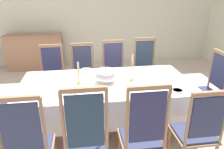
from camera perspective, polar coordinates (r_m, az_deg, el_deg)
name	(u,v)px	position (r m, az deg, el deg)	size (l,w,h in m)	color
ground	(105,122)	(3.51, -1.79, -12.65)	(6.80, 6.07, 0.04)	beige
back_wall	(92,8)	(5.98, -5.44, 17.31)	(6.80, 0.08, 3.02)	silver
dining_table	(106,87)	(3.03, -1.61, -3.34)	(2.36, 1.13, 0.75)	#9C6854
tablecloth	(106,89)	(3.05, -1.61, -3.97)	(2.38, 1.15, 0.42)	white
chair_south_a	(28,144)	(2.30, -21.48, -16.97)	(0.44, 0.42, 1.16)	#996E5F
chair_north_a	(52,74)	(4.00, -15.69, 0.15)	(0.44, 0.42, 1.06)	#9C7653
chair_south_b	(86,138)	(2.22, -6.95, -16.48)	(0.44, 0.42, 1.20)	#A67356
chair_north_b	(83,72)	(3.96, -7.74, 0.61)	(0.44, 0.42, 1.07)	#A07558
chair_south_c	(143,133)	(2.30, 8.17, -15.27)	(0.44, 0.42, 1.18)	#977150
chair_north_c	(114,70)	(4.00, 0.56, 1.21)	(0.44, 0.42, 1.10)	#956D5A
chair_south_d	(197,130)	(2.54, 21.80, -13.71)	(0.44, 0.42, 1.08)	#96744F
chair_north_d	(146,68)	(4.13, 8.95, 1.74)	(0.44, 0.42, 1.13)	#996955
chair_head_east	(209,87)	(3.60, 24.40, -3.11)	(0.42, 0.44, 1.13)	#95685C
soup_tureen	(106,75)	(2.96, -1.69, -0.07)	(0.29, 0.29, 0.23)	white
candlestick_west	(79,75)	(2.94, -8.89, -0.24)	(0.07, 0.07, 0.32)	gold
candlestick_east	(132,70)	(3.00, 5.43, 1.14)	(0.07, 0.07, 0.39)	gold
bowl_near_left	(177,91)	(2.84, 17.08, -4.15)	(0.15, 0.15, 0.03)	white
bowl_near_right	(86,70)	(3.39, -6.86, 1.08)	(0.19, 0.19, 0.04)	white
spoon_primary	(184,90)	(2.91, 18.70, -3.95)	(0.03, 0.18, 0.01)	gold
spoon_secondary	(79,71)	(3.42, -8.88, 0.83)	(0.05, 0.18, 0.01)	gold
sideboard	(35,52)	(5.97, -19.82, 5.77)	(1.44, 0.48, 0.90)	#9D7156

